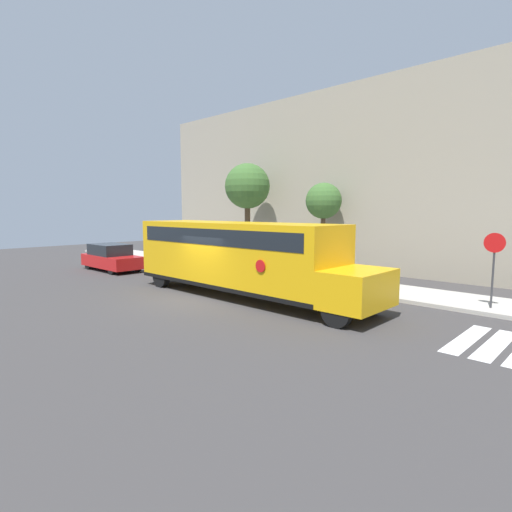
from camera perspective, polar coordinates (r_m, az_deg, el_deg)
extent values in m
plane|color=#3A3838|center=(16.34, -8.39, -6.10)|extent=(60.00, 60.00, 0.00)
cube|color=#B2ADA3|center=(20.90, 5.77, -3.11)|extent=(44.00, 3.00, 0.15)
cube|color=#9E937F|center=(26.13, 14.80, 10.36)|extent=(32.00, 4.00, 10.82)
cube|color=white|center=(12.74, 27.91, -10.41)|extent=(0.50, 3.20, 0.01)
cube|color=white|center=(12.58, 31.03, -10.79)|extent=(0.50, 3.20, 0.01)
cube|color=#EAA80F|center=(16.68, -3.26, 0.33)|extent=(9.93, 2.50, 2.61)
cube|color=#EAA80F|center=(13.22, 14.33, -4.54)|extent=(1.66, 2.50, 1.22)
cube|color=black|center=(16.86, -3.23, -3.82)|extent=(9.93, 2.54, 0.16)
cube|color=black|center=(16.62, -3.28, 2.92)|extent=(9.14, 2.53, 0.64)
cylinder|color=red|center=(13.88, 0.61, -1.45)|extent=(0.44, 0.02, 0.44)
cylinder|color=black|center=(14.31, 16.09, -6.05)|extent=(1.00, 0.30, 1.00)
cylinder|color=black|center=(12.47, 11.48, -7.76)|extent=(1.00, 0.30, 1.00)
cylinder|color=black|center=(20.37, -8.30, -2.18)|extent=(1.00, 0.30, 1.00)
cylinder|color=black|center=(19.13, -13.39, -2.85)|extent=(1.00, 0.30, 1.00)
cube|color=red|center=(25.29, -19.84, -0.67)|extent=(4.49, 1.82, 0.70)
cube|color=#1E2328|center=(25.46, -20.17, 0.89)|extent=(2.51, 1.67, 0.65)
cylinder|color=black|center=(24.39, -16.59, -1.39)|extent=(0.64, 0.22, 0.64)
cylinder|color=black|center=(23.66, -19.89, -1.74)|extent=(0.64, 0.22, 0.64)
cylinder|color=black|center=(26.98, -19.75, -0.77)|extent=(0.64, 0.22, 0.64)
cylinder|color=black|center=(26.32, -22.80, -1.07)|extent=(0.64, 0.22, 0.64)
cylinder|color=#38383A|center=(16.17, 30.72, -2.62)|extent=(0.07, 0.07, 2.48)
cylinder|color=red|center=(15.99, 30.93, 1.64)|extent=(0.68, 0.03, 0.68)
cylinder|color=brown|center=(23.64, 9.52, 2.03)|extent=(0.27, 0.27, 3.50)
sphere|color=#3D662D|center=(23.58, 9.63, 7.79)|extent=(2.08, 2.08, 2.08)
cylinder|color=brown|center=(26.39, -1.22, 3.41)|extent=(0.36, 0.36, 4.26)
sphere|color=#3D662D|center=(26.40, -1.24, 9.95)|extent=(2.94, 2.94, 2.94)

